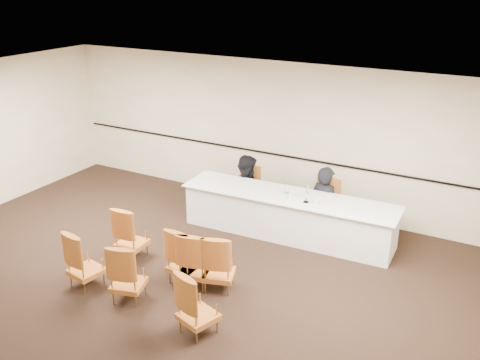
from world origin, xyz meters
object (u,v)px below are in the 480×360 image
object	(u,v)px
microphone	(306,195)
aud_chair_front_right	(219,261)
panelist_second_chair	(246,190)
water_bottle	(287,190)
aud_chair_extra	(195,258)
panel_table	(288,215)
coffee_cup	(316,200)
panelist_main	(324,210)
aud_chair_front_mid	(185,255)
aud_chair_back_left	(85,258)
aud_chair_back_mid	(128,271)
drinking_glass	(290,196)
panelist_second	(246,195)
aud_chair_front_left	(131,232)
aud_chair_back_right	(198,302)
panelist_main_chair	(324,205)

from	to	relation	value
microphone	aud_chair_front_right	bearing A→B (deg)	-118.46
panelist_second_chair	water_bottle	size ratio (longest dim) A/B	4.53
aud_chair_extra	aud_chair_front_right	bearing A→B (deg)	1.97
panel_table	water_bottle	bearing A→B (deg)	-157.81
coffee_cup	panelist_main	bearing A→B (deg)	96.86
aud_chair_front_mid	aud_chair_back_left	world-z (taller)	same
aud_chair_front_mid	aud_chair_back_mid	bearing A→B (deg)	-115.75
panelist_main	aud_chair_back_mid	size ratio (longest dim) A/B	1.84
panelist_second_chair	drinking_glass	xyz separation A→B (m)	(1.25, -0.67, 0.38)
panel_table	water_bottle	distance (m)	0.51
panelist_main	microphone	xyz separation A→B (m)	(-0.09, -0.75, 0.56)
panelist_second	microphone	world-z (taller)	panelist_second
water_bottle	aud_chair_front_left	xyz separation A→B (m)	(-1.99, -2.03, -0.44)
panel_table	aud_chair_back_left	size ratio (longest dim) A/B	4.24
panelist_main	water_bottle	distance (m)	0.96
aud_chair_back_mid	aud_chair_back_right	world-z (taller)	same
microphone	aud_chair_front_left	size ratio (longest dim) A/B	0.28
aud_chair_front_mid	aud_chair_back_left	bearing A→B (deg)	-143.32
panel_table	panelist_main	bearing A→B (deg)	48.97
water_bottle	panel_table	bearing A→B (deg)	24.58
aud_chair_extra	drinking_glass	bearing A→B (deg)	60.13
panelist_main_chair	aud_chair_back_left	xyz separation A→B (m)	(-2.54, -3.69, 0.00)
panelist_second	drinking_glass	xyz separation A→B (m)	(1.25, -0.67, 0.49)
panelist_main_chair	aud_chair_back_right	distance (m)	3.86
aud_chair_extra	microphone	bearing A→B (deg)	52.53
aud_chair_front_left	drinking_glass	bearing A→B (deg)	39.27
panelist_main_chair	coffee_cup	xyz separation A→B (m)	(0.09, -0.72, 0.40)
aud_chair_back_left	aud_chair_back_right	distance (m)	2.18
water_bottle	drinking_glass	distance (m)	0.17
aud_chair_back_left	aud_chair_back_right	xyz separation A→B (m)	(2.18, -0.15, 0.00)
water_bottle	aud_chair_back_right	bearing A→B (deg)	-87.39
water_bottle	aud_chair_front_mid	world-z (taller)	water_bottle
water_bottle	aud_chair_back_mid	world-z (taller)	water_bottle
aud_chair_back_left	panelist_main	bearing A→B (deg)	65.70
panelist_main_chair	aud_chair_front_mid	size ratio (longest dim) A/B	1.00
aud_chair_extra	aud_chair_front_left	bearing A→B (deg)	158.08
panelist_main	aud_chair_front_mid	xyz separation A→B (m)	(-1.25, -2.85, 0.09)
panelist_main	coffee_cup	xyz separation A→B (m)	(0.09, -0.72, 0.49)
aud_chair_front_left	aud_chair_back_mid	xyz separation A→B (m)	(0.79, -1.03, 0.00)
aud_chair_back_left	aud_chair_back_right	bearing A→B (deg)	6.37
microphone	aud_chair_front_mid	xyz separation A→B (m)	(-1.17, -2.10, -0.47)
aud_chair_back_mid	aud_chair_back_right	size ratio (longest dim) A/B	1.00
microphone	drinking_glass	distance (m)	0.33
drinking_glass	aud_chair_back_mid	xyz separation A→B (m)	(-1.31, -2.93, -0.38)
panelist_main	aud_chair_front_right	bearing A→B (deg)	92.96
panelist_second	coffee_cup	distance (m)	1.93
aud_chair_front_right	aud_chair_front_left	bearing A→B (deg)	157.19
panelist_main	aud_chair_back_right	world-z (taller)	panelist_main
aud_chair_front_right	panelist_second	bearing A→B (deg)	90.98
drinking_glass	aud_chair_front_mid	size ratio (longest dim) A/B	0.11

